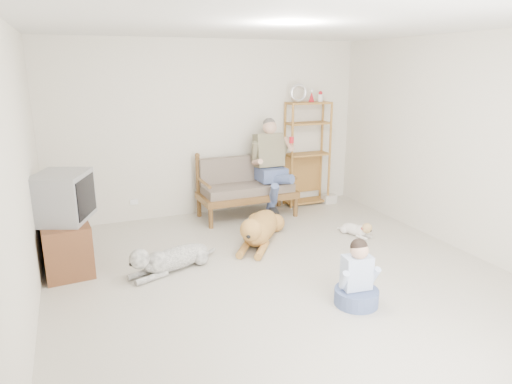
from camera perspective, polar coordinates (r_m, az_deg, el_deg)
name	(u,v)px	position (r m, az deg, el deg)	size (l,w,h in m)	color
floor	(286,281)	(5.15, 3.74, -11.09)	(5.50, 5.50, 0.00)	beige
ceiling	(291,22)	(4.62, 4.36, 20.41)	(5.50, 5.50, 0.00)	silver
wall_back	(211,129)	(7.24, -5.67, 7.86)	(5.00, 5.00, 0.00)	beige
wall_left	(16,185)	(4.26, -27.77, 0.81)	(5.50, 5.50, 0.00)	beige
wall_right	(471,146)	(6.21, 25.33, 5.20)	(5.50, 5.50, 0.00)	beige
loveseat	(246,186)	(7.16, -1.30, 0.80)	(1.51, 0.73, 0.95)	brown
man	(273,173)	(7.05, 2.15, 2.35)	(0.58, 0.83, 1.34)	#4A5888
etagere	(307,153)	(7.74, 6.41, 4.89)	(0.77, 0.34, 2.03)	#9F6B32
book_stack	(329,199)	(8.03, 9.12, -0.82)	(0.23, 0.17, 0.15)	silver
tv_stand	(65,244)	(5.77, -22.72, -6.05)	(0.57, 0.94, 0.60)	brown
crt_tv	(63,197)	(5.59, -22.99, -0.55)	(0.73, 0.80, 0.55)	gray
wall_outlet	(134,202)	(7.19, -14.99, -1.21)	(0.12, 0.02, 0.08)	white
golden_retriever	(259,228)	(6.13, 0.41, -4.57)	(1.01, 1.40, 0.49)	#A67E39
shaggy_dog	(169,259)	(5.41, -10.87, -8.20)	(1.19, 0.59, 0.38)	white
terrier	(358,229)	(6.55, 12.61, -4.59)	(0.29, 0.59, 0.23)	white
child	(357,281)	(4.70, 12.50, -10.80)	(0.44, 0.44, 0.69)	#4A5888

